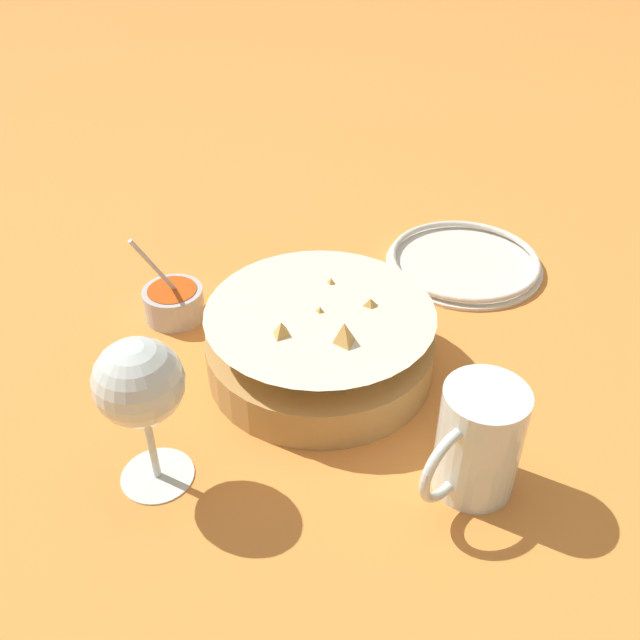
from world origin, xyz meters
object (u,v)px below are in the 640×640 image
(food_basket, at_px, (321,343))
(wine_glass, at_px, (140,387))
(side_plate, at_px, (464,261))
(sauce_cup, at_px, (174,301))
(beer_mug, at_px, (477,444))

(food_basket, distance_m, wine_glass, 0.22)
(wine_glass, bearing_deg, side_plate, -177.64)
(wine_glass, height_order, side_plate, wine_glass)
(food_basket, height_order, side_plate, food_basket)
(sauce_cup, xyz_separation_m, wine_glass, (0.15, 0.19, 0.09))
(wine_glass, bearing_deg, sauce_cup, -128.68)
(food_basket, xyz_separation_m, wine_glass, (0.21, 0.00, 0.07))
(wine_glass, height_order, beer_mug, wine_glass)
(food_basket, height_order, sauce_cup, sauce_cup)
(sauce_cup, bearing_deg, beer_mug, 96.46)
(food_basket, xyz_separation_m, sauce_cup, (0.06, -0.19, -0.01))
(wine_glass, bearing_deg, food_basket, -179.25)
(food_basket, xyz_separation_m, side_plate, (-0.27, -0.02, -0.03))
(wine_glass, distance_m, beer_mug, 0.28)
(food_basket, bearing_deg, side_plate, -176.42)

